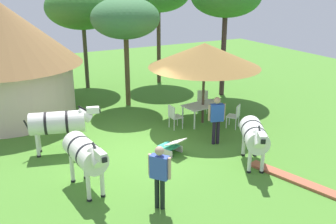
% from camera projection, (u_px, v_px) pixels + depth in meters
% --- Properties ---
extents(ground_plane, '(36.00, 36.00, 0.00)m').
position_uv_depth(ground_plane, '(146.00, 149.00, 12.71)').
color(ground_plane, '#48812B').
extents(thatched_hut, '(5.99, 5.99, 4.57)m').
position_uv_depth(thatched_hut, '(4.00, 56.00, 15.01)').
color(thatched_hut, beige).
rests_on(thatched_hut, ground_plane).
extents(shade_umbrella, '(4.19, 4.19, 3.11)m').
position_uv_depth(shade_umbrella, '(204.00, 55.00, 14.16)').
color(shade_umbrella, '#503C30').
rests_on(shade_umbrella, ground_plane).
extents(patio_dining_table, '(1.59, 1.02, 0.74)m').
position_uv_depth(patio_dining_table, '(203.00, 107.00, 14.82)').
color(patio_dining_table, silver).
rests_on(patio_dining_table, ground_plane).
extents(patio_chair_east_end, '(0.60, 0.60, 0.90)m').
position_uv_depth(patio_chair_east_end, '(235.00, 115.00, 14.35)').
color(patio_chair_east_end, silver).
rests_on(patio_chair_east_end, ground_plane).
extents(patio_chair_west_end, '(0.60, 0.59, 0.90)m').
position_uv_depth(patio_chair_west_end, '(203.00, 100.00, 16.08)').
color(patio_chair_west_end, silver).
rests_on(patio_chair_west_end, ground_plane).
extents(patio_chair_near_lawn, '(0.43, 0.45, 0.90)m').
position_uv_depth(patio_chair_near_lawn, '(174.00, 115.00, 14.28)').
color(patio_chair_near_lawn, silver).
rests_on(patio_chair_near_lawn, ground_plane).
extents(guest_beside_umbrella, '(0.58, 0.31, 1.66)m').
position_uv_depth(guest_beside_umbrella, '(217.00, 116.00, 12.80)').
color(guest_beside_umbrella, black).
rests_on(guest_beside_umbrella, ground_plane).
extents(standing_watcher, '(0.44, 0.49, 1.66)m').
position_uv_depth(standing_watcher, '(160.00, 172.00, 9.15)').
color(standing_watcher, black).
rests_on(standing_watcher, ground_plane).
extents(striped_lounge_chair, '(0.80, 0.96, 0.58)m').
position_uv_depth(striped_lounge_chair, '(171.00, 146.00, 12.34)').
color(striped_lounge_chair, teal).
rests_on(striped_lounge_chair, ground_plane).
extents(zebra_nearest_camera, '(0.83, 2.21, 1.59)m').
position_uv_depth(zebra_nearest_camera, '(86.00, 154.00, 9.94)').
color(zebra_nearest_camera, silver).
rests_on(zebra_nearest_camera, ground_plane).
extents(zebra_by_umbrella, '(1.35, 1.94, 1.49)m').
position_uv_depth(zebra_by_umbrella, '(254.00, 136.00, 11.36)').
color(zebra_by_umbrella, silver).
rests_on(zebra_by_umbrella, ground_plane).
extents(zebra_toward_hut, '(2.32, 1.14, 1.56)m').
position_uv_depth(zebra_toward_hut, '(59.00, 123.00, 12.15)').
color(zebra_toward_hut, silver).
rests_on(zebra_toward_hut, ground_plane).
extents(acacia_tree_far_lawn, '(3.56, 3.56, 5.09)m').
position_uv_depth(acacia_tree_far_lawn, '(82.00, 7.00, 18.48)').
color(acacia_tree_far_lawn, '#474230').
rests_on(acacia_tree_far_lawn, ground_plane).
extents(acacia_tree_left_background, '(2.88, 2.88, 4.64)m').
position_uv_depth(acacia_tree_left_background, '(125.00, 18.00, 15.93)').
color(acacia_tree_left_background, '#4F4127').
rests_on(acacia_tree_left_background, ground_plane).
extents(brick_patio_kerb, '(1.11, 2.79, 0.08)m').
position_uv_depth(brick_patio_kerb, '(294.00, 179.00, 10.73)').
color(brick_patio_kerb, '#A7573C').
rests_on(brick_patio_kerb, ground_plane).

